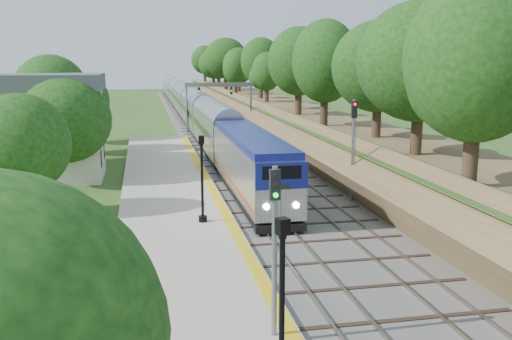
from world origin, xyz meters
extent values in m
cube|color=#4C4944|center=(2.00, 60.00, 0.06)|extent=(9.50, 170.00, 0.12)
cube|color=gray|center=(-0.72, 60.00, 0.20)|extent=(0.08, 170.00, 0.16)
cube|color=gray|center=(0.72, 60.00, 0.20)|extent=(0.08, 170.00, 0.16)
cube|color=gray|center=(3.28, 60.00, 0.20)|extent=(0.08, 170.00, 0.16)
cube|color=gray|center=(4.72, 60.00, 0.20)|extent=(0.08, 170.00, 0.16)
cube|color=#B0A58E|center=(-5.20, 16.00, 0.19)|extent=(6.40, 68.00, 0.38)
cube|color=gold|center=(-2.35, 16.00, 0.39)|extent=(0.55, 68.00, 0.01)
cube|color=brown|center=(11.50, 60.00, 1.50)|extent=(9.00, 170.00, 3.00)
cube|color=brown|center=(7.60, 60.00, 1.30)|extent=(4.47, 170.00, 4.54)
cylinder|color=#332316|center=(10.00, 10.00, 4.31)|extent=(0.60, 0.60, 2.62)
sphere|color=black|center=(10.00, 10.00, 7.88)|extent=(5.70, 5.70, 5.70)
cylinder|color=#332316|center=(10.00, 60.00, 4.31)|extent=(0.60, 0.60, 2.62)
sphere|color=black|center=(10.00, 60.00, 7.88)|extent=(5.70, 5.70, 5.70)
cylinder|color=#332316|center=(10.00, 110.00, 4.31)|extent=(0.60, 0.60, 2.62)
sphere|color=black|center=(10.00, 110.00, 7.88)|extent=(5.70, 5.70, 5.70)
cube|color=beige|center=(-14.00, 30.00, 3.40)|extent=(8.00, 6.00, 6.80)
cube|color=#4F5357|center=(-14.00, 30.00, 7.40)|extent=(8.60, 6.60, 1.20)
cube|color=black|center=(-9.99, 28.20, 1.80)|extent=(0.05, 1.10, 1.30)
cube|color=black|center=(-9.99, 31.80, 1.80)|extent=(0.05, 1.10, 1.30)
cube|color=black|center=(-9.99, 28.20, 4.60)|extent=(0.05, 1.10, 1.30)
cube|color=black|center=(-9.99, 31.80, 4.60)|extent=(0.05, 1.10, 1.30)
cylinder|color=slate|center=(-1.50, 55.00, 3.10)|extent=(0.24, 0.24, 6.20)
cylinder|color=slate|center=(6.50, 55.00, 3.10)|extent=(0.24, 0.24, 6.20)
cube|color=slate|center=(2.50, 55.00, 5.95)|extent=(8.40, 0.25, 0.50)
cube|color=black|center=(0.00, 54.85, 5.20)|extent=(0.30, 0.20, 0.90)
cube|color=black|center=(4.00, 54.85, 5.20)|extent=(0.30, 0.20, 0.90)
cylinder|color=#332316|center=(-12.00, 26.00, 1.22)|extent=(0.60, 0.60, 2.45)
sphere|color=black|center=(-12.00, 26.00, 4.55)|extent=(5.32, 5.32, 5.32)
cylinder|color=#332316|center=(-12.00, 42.00, 1.22)|extent=(0.60, 0.60, 2.45)
sphere|color=black|center=(-12.00, 42.00, 4.55)|extent=(5.32, 5.32, 5.32)
cube|color=black|center=(0.00, 20.59, 0.56)|extent=(2.55, 15.94, 0.55)
cube|color=#B7BAC1|center=(0.00, 20.59, 2.40)|extent=(2.77, 16.60, 3.14)
cube|color=navy|center=(0.00, 20.59, 4.17)|extent=(2.66, 15.94, 0.41)
cube|color=navy|center=(0.00, 12.25, 3.28)|extent=(2.74, 0.10, 1.38)
cube|color=black|center=(0.00, 12.21, 3.46)|extent=(2.03, 0.06, 0.69)
cube|color=maroon|center=(0.00, 20.59, 1.34)|extent=(2.79, 16.27, 0.09)
cube|color=#B7BAC1|center=(0.00, 38.71, 2.08)|extent=(2.77, 18.45, 3.60)
cube|color=#B7BAC1|center=(0.00, 57.76, 2.08)|extent=(2.77, 18.45, 3.60)
cube|color=#B7BAC1|center=(0.00, 76.81, 2.08)|extent=(2.77, 18.45, 3.60)
cube|color=#B7BAC1|center=(0.00, 95.86, 2.08)|extent=(2.77, 18.45, 3.60)
cube|color=#B7BAC1|center=(0.00, 114.90, 2.08)|extent=(2.77, 18.45, 3.60)
cube|color=#B7BAC1|center=(0.00, 133.95, 2.08)|extent=(2.77, 18.45, 3.60)
cylinder|color=black|center=(-3.41, -1.71, 2.64)|extent=(0.15, 0.15, 4.20)
cube|color=black|center=(-3.41, -1.71, 4.96)|extent=(0.38, 0.38, 0.43)
cube|color=silver|center=(-3.41, -1.71, 4.96)|extent=(0.27, 0.27, 0.32)
cylinder|color=black|center=(-3.80, 14.74, 0.54)|extent=(0.47, 0.47, 0.32)
cylinder|color=black|center=(-3.80, 14.74, 2.62)|extent=(0.15, 0.15, 4.16)
cube|color=black|center=(-3.80, 14.74, 4.91)|extent=(0.31, 0.31, 0.43)
cube|color=silver|center=(-3.80, 14.74, 4.91)|extent=(0.22, 0.22, 0.32)
cylinder|color=slate|center=(-2.90, 1.35, 3.15)|extent=(0.17, 0.17, 5.54)
cube|color=black|center=(-2.90, 1.35, 5.35)|extent=(0.32, 0.21, 0.96)
cylinder|color=#0CE526|center=(-2.90, 1.23, 5.35)|extent=(0.15, 0.06, 0.15)
cylinder|color=slate|center=(6.20, 18.60, 3.37)|extent=(0.19, 0.19, 6.51)
cube|color=black|center=(6.20, 18.60, 6.00)|extent=(0.36, 0.23, 1.05)
cylinder|color=#FF0C0C|center=(6.20, 18.46, 6.00)|extent=(0.17, 0.06, 0.17)
camera|label=1|loc=(-6.78, -15.25, 9.16)|focal=40.00mm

